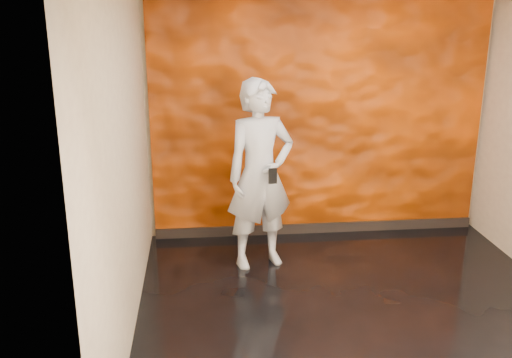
{
  "coord_description": "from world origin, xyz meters",
  "views": [
    {
      "loc": [
        -1.39,
        -4.48,
        2.69
      ],
      "look_at": [
        -0.87,
        0.7,
        1.09
      ],
      "focal_mm": 40.0,
      "sensor_mm": 36.0,
      "label": 1
    }
  ],
  "objects": [
    {
      "name": "room",
      "position": [
        0.0,
        0.0,
        1.4
      ],
      "size": [
        4.02,
        4.02,
        2.81
      ],
      "color": "black",
      "rests_on": "ground"
    },
    {
      "name": "phone",
      "position": [
        -0.68,
        0.86,
        1.06
      ],
      "size": [
        0.09,
        0.03,
        0.16
      ],
      "primitive_type": "cube",
      "rotation": [
        0.0,
        0.0,
        0.12
      ],
      "color": "black",
      "rests_on": "man"
    },
    {
      "name": "man",
      "position": [
        -0.78,
        1.13,
        1.0
      ],
      "size": [
        0.83,
        0.66,
        1.99
      ],
      "primitive_type": "imported",
      "rotation": [
        0.0,
        0.0,
        0.28
      ],
      "color": "#A3A9B2",
      "rests_on": "ground"
    },
    {
      "name": "baseboard",
      "position": [
        0.0,
        1.92,
        0.06
      ],
      "size": [
        3.9,
        0.04,
        0.12
      ],
      "primitive_type": "cube",
      "color": "black",
      "rests_on": "ground"
    },
    {
      "name": "feature_wall",
      "position": [
        0.0,
        1.96,
        1.38
      ],
      "size": [
        3.9,
        0.06,
        2.75
      ],
      "primitive_type": "cube",
      "color": "#EC4E00",
      "rests_on": "ground"
    }
  ]
}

